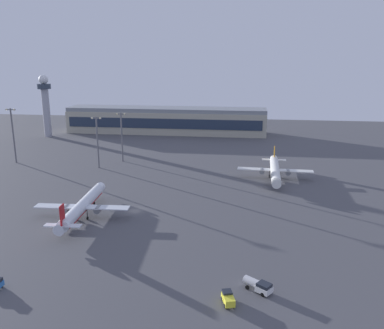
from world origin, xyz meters
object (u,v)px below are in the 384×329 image
Objects in this scene: baggage_tractor at (228,298)px; control_tower at (45,101)px; airplane_taxiway_distant at (275,170)px; apron_light_west at (13,132)px; apron_light_central at (122,134)px; fuel_truck at (258,285)px; airplane_near_gate at (82,206)px; apron_light_east at (97,139)px.

control_tower is at bearing 110.52° from baggage_tractor.
control_tower is 8.30× the size of baggage_tractor.
control_tower reaches higher than airplane_taxiway_distant.
apron_light_central is at bearing 10.96° from apron_light_west.
airplane_taxiway_distant is 6.09× the size of fuel_truck.
airplane_taxiway_distant is 88.71m from baggage_tractor.
baggage_tractor is 0.18× the size of apron_light_west.
airplane_near_gate is at bearing -82.54° from apron_light_central.
fuel_truck is at bearing -36.19° from airplane_near_gate.
apron_light_central is (-55.09, 107.09, 12.09)m from baggage_tractor.
fuel_truck is 0.25× the size of apron_light_west.
airplane_taxiway_distant is at bearing -15.77° from apron_light_central.
baggage_tractor is 0.20× the size of apron_light_central.
airplane_near_gate is 61.86m from fuel_truck.
control_tower is 1.48× the size of apron_light_west.
airplane_near_gate is at bearing 40.92° from airplane_taxiway_distant.
airplane_taxiway_distant is 77.03m from apron_light_east.
apron_light_west is (-57.36, 59.17, 10.87)m from airplane_near_gate.
airplane_taxiway_distant is 1.70× the size of apron_light_east.
fuel_truck is at bearing 86.15° from airplane_taxiway_distant.
apron_light_west is 1.11× the size of apron_light_east.
apron_light_west reaches higher than apron_light_central.
control_tower is 1.65× the size of apron_light_east.
apron_light_west is at bearing -94.48° from fuel_truck.
apron_light_west is at bearing -3.12° from airplane_taxiway_distant.
airplane_taxiway_distant is at bearing -28.90° from control_tower.
airplane_taxiway_distant is at bearing -149.97° from fuel_truck.
control_tower is at bearing -105.39° from fuel_truck.
apron_light_west reaches higher than baggage_tractor.
apron_light_central is 49.30m from apron_light_west.
apron_light_central is at bearing 61.64° from apron_light_east.
airplane_taxiway_distant is at bearing 64.70° from baggage_tractor.
apron_light_east is at bearing -4.72° from apron_light_west.
control_tower is at bearing 140.03° from apron_light_central.
apron_light_central is at bearing -113.34° from fuel_truck.
apron_light_central is (-61.07, 101.82, 11.90)m from fuel_truck.
baggage_tractor is at bearing -53.37° from control_tower.
control_tower is 1.64× the size of apron_light_central.
apron_light_west is at bearing 120.52° from baggage_tractor.
apron_light_west is (-48.38, -9.37, 1.21)m from apron_light_central.
fuel_truck is 119.33m from apron_light_central.
apron_light_east is at bearing -106.93° from fuel_truck.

